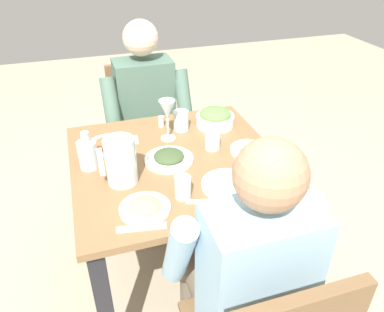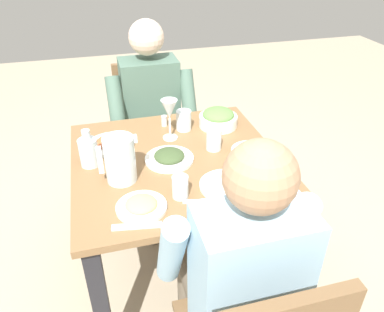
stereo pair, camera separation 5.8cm
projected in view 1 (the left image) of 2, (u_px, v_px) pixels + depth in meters
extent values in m
plane|color=tan|center=(179.00, 274.00, 2.02)|extent=(8.00, 8.00, 0.00)
cube|color=olive|center=(176.00, 162.00, 1.64)|extent=(0.89, 0.89, 0.03)
cube|color=#232328|center=(223.00, 169.00, 2.25)|extent=(0.06, 0.06, 0.70)
cube|color=#232328|center=(90.00, 193.00, 2.05)|extent=(0.06, 0.06, 0.70)
cube|color=#232328|center=(290.00, 266.00, 1.62)|extent=(0.06, 0.06, 0.70)
cube|color=brown|center=(167.00, 153.00, 2.65)|extent=(0.04, 0.04, 0.44)
cube|color=brown|center=(119.00, 161.00, 2.56)|extent=(0.04, 0.04, 0.44)
cube|color=brown|center=(181.00, 180.00, 2.37)|extent=(0.04, 0.04, 0.44)
cube|color=brown|center=(127.00, 190.00, 2.29)|extent=(0.04, 0.04, 0.44)
cube|color=brown|center=(146.00, 140.00, 2.35)|extent=(0.40, 0.40, 0.03)
cube|color=brown|center=(138.00, 95.00, 2.37)|extent=(0.38, 0.04, 0.42)
cube|color=#4C6B5B|center=(144.00, 103.00, 2.18)|extent=(0.32, 0.20, 0.50)
sphere|color=beige|center=(140.00, 38.00, 1.99)|extent=(0.19, 0.19, 0.19)
cylinder|color=#665B4C|center=(168.00, 158.00, 2.20)|extent=(0.11, 0.38, 0.11)
cylinder|color=#665B4C|center=(178.00, 204.00, 2.15)|extent=(0.10, 0.10, 0.46)
cylinder|color=#4C6B5B|center=(184.00, 104.00, 2.11)|extent=(0.08, 0.23, 0.37)
cylinder|color=#665B4C|center=(140.00, 163.00, 2.16)|extent=(0.11, 0.38, 0.11)
cylinder|color=#665B4C|center=(149.00, 210.00, 2.11)|extent=(0.10, 0.10, 0.46)
cylinder|color=#4C6B5B|center=(112.00, 113.00, 2.00)|extent=(0.08, 0.23, 0.37)
cube|color=#9EC6E0|center=(257.00, 277.00, 1.12)|extent=(0.32, 0.20, 0.50)
sphere|color=tan|center=(270.00, 175.00, 0.92)|extent=(0.19, 0.19, 0.19)
cylinder|color=#665B4C|center=(206.00, 295.00, 1.40)|extent=(0.11, 0.38, 0.11)
cylinder|color=#665B4C|center=(191.00, 290.00, 1.66)|extent=(0.10, 0.10, 0.46)
cylinder|color=#9EC6E0|center=(179.00, 253.00, 1.16)|extent=(0.08, 0.23, 0.37)
cylinder|color=#665B4C|center=(248.00, 283.00, 1.44)|extent=(0.11, 0.38, 0.11)
cylinder|color=#665B4C|center=(227.00, 280.00, 1.70)|extent=(0.10, 0.10, 0.46)
cylinder|color=#9EC6E0|center=(293.00, 226.00, 1.27)|extent=(0.08, 0.23, 0.37)
cylinder|color=silver|center=(121.00, 161.00, 1.45)|extent=(0.12, 0.12, 0.19)
cube|color=silver|center=(101.00, 162.00, 1.42)|extent=(0.02, 0.02, 0.11)
cube|color=silver|center=(133.00, 140.00, 1.42)|extent=(0.04, 0.03, 0.02)
cylinder|color=white|center=(215.00, 120.00, 1.89)|extent=(0.19, 0.19, 0.05)
ellipsoid|color=#608E47|center=(215.00, 114.00, 1.87)|extent=(0.16, 0.16, 0.06)
cylinder|color=white|center=(228.00, 185.00, 1.47)|extent=(0.21, 0.21, 0.01)
ellipsoid|color=white|center=(228.00, 181.00, 1.46)|extent=(0.13, 0.13, 0.04)
cylinder|color=white|center=(109.00, 146.00, 1.72)|extent=(0.21, 0.21, 0.01)
ellipsoid|color=#CC5B33|center=(109.00, 143.00, 1.71)|extent=(0.13, 0.13, 0.03)
cylinder|color=white|center=(250.00, 150.00, 1.69)|extent=(0.18, 0.18, 0.01)
ellipsoid|color=#B7AD89|center=(250.00, 147.00, 1.68)|extent=(0.11, 0.11, 0.05)
cylinder|color=white|center=(169.00, 160.00, 1.62)|extent=(0.21, 0.21, 0.01)
ellipsoid|color=#3D512D|center=(169.00, 157.00, 1.61)|extent=(0.13, 0.13, 0.04)
cylinder|color=white|center=(145.00, 208.00, 1.35)|extent=(0.18, 0.18, 0.01)
ellipsoid|color=#E0C670|center=(145.00, 205.00, 1.34)|extent=(0.11, 0.11, 0.04)
cylinder|color=silver|center=(291.00, 186.00, 1.40)|extent=(0.07, 0.07, 0.09)
cylinder|color=silver|center=(265.00, 167.00, 1.48)|extent=(0.06, 0.06, 0.11)
cylinder|color=silver|center=(183.00, 187.00, 1.39)|extent=(0.06, 0.06, 0.09)
cylinder|color=silver|center=(181.00, 120.00, 1.84)|extent=(0.07, 0.07, 0.10)
cylinder|color=silver|center=(213.00, 139.00, 1.69)|extent=(0.07, 0.07, 0.10)
cylinder|color=silver|center=(168.00, 138.00, 1.79)|extent=(0.07, 0.07, 0.01)
cylinder|color=silver|center=(168.00, 128.00, 1.76)|extent=(0.01, 0.01, 0.10)
cone|color=silver|center=(167.00, 110.00, 1.71)|extent=(0.08, 0.08, 0.09)
cylinder|color=silver|center=(88.00, 155.00, 1.55)|extent=(0.08, 0.08, 0.12)
cylinder|color=#993333|center=(89.00, 160.00, 1.57)|extent=(0.07, 0.07, 0.07)
cylinder|color=silver|center=(85.00, 137.00, 1.51)|extent=(0.03, 0.03, 0.04)
cylinder|color=white|center=(161.00, 122.00, 1.89)|extent=(0.03, 0.03, 0.04)
cylinder|color=#B2B2B7|center=(161.00, 117.00, 1.87)|extent=(0.03, 0.03, 0.01)
cube|color=silver|center=(142.00, 228.00, 1.27)|extent=(0.17, 0.05, 0.01)
cube|color=silver|center=(211.00, 201.00, 1.38)|extent=(0.18, 0.07, 0.01)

